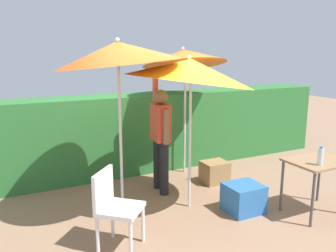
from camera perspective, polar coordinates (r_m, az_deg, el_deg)
ground_plane at (r=5.11m, az=1.53°, el=-12.81°), size 24.00×24.00×0.00m
hedge_row at (r=6.36m, az=-5.64°, el=-1.13°), size 8.00×0.70×1.40m
umbrella_rainbow at (r=6.03m, az=2.67°, el=11.19°), size 1.45×1.47×2.33m
umbrella_orange at (r=4.62m, az=3.65°, el=9.06°), size 1.74×1.72×2.18m
umbrella_yellow at (r=4.32m, az=-8.22°, el=11.73°), size 1.57×1.56×2.37m
person_vendor at (r=5.29m, az=-1.22°, el=-1.18°), size 0.25×0.56×1.88m
chair_plastic at (r=3.94m, az=-8.81°, el=-12.61°), size 0.62×0.62×0.89m
cooler_box at (r=4.95m, az=12.28°, el=-11.47°), size 0.48×0.43×0.39m
crate_cardboard at (r=5.91m, az=7.66°, el=-7.49°), size 0.42×0.35×0.36m
folding_table at (r=5.05m, az=23.42°, el=-6.16°), size 0.80×0.60×0.75m
bottle_water at (r=4.78m, az=23.76°, el=-4.60°), size 0.07×0.07×0.24m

